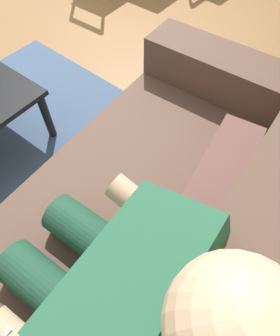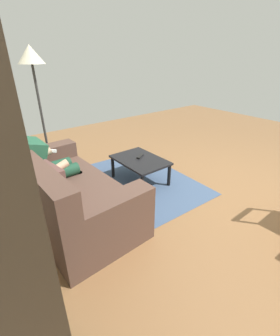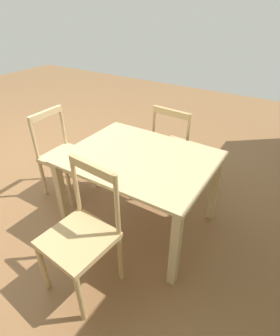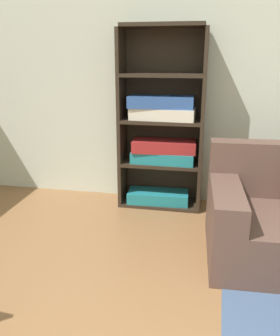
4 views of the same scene
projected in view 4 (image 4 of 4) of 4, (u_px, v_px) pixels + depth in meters
wall_back at (214, 89)px, 3.69m from camera, size 6.99×0.12×2.51m
bookshelf at (162, 132)px, 3.69m from camera, size 0.88×0.36×1.89m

